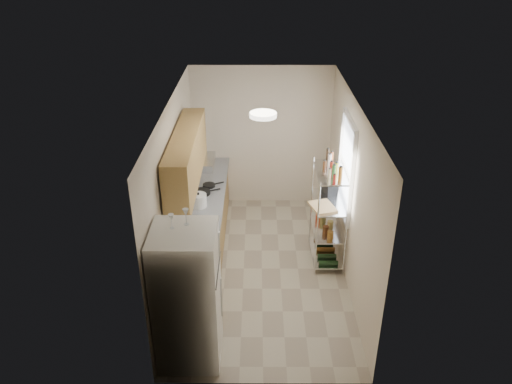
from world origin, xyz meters
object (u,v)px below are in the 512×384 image
rice_cooker (199,200)px  espresso_machine (330,183)px  cutting_board (323,207)px  refrigerator (188,297)px  frying_pan_large (202,192)px

rice_cooker → espresso_machine: size_ratio=0.82×
cutting_board → refrigerator: bearing=-133.4°
espresso_machine → rice_cooker: bearing=169.3°
frying_pan_large → espresso_machine: bearing=-27.9°
refrigerator → cutting_board: (1.76, 1.86, 0.15)m
refrigerator → rice_cooker: (-0.09, 2.09, 0.12)m
cutting_board → espresso_machine: 0.54m
frying_pan_large → cutting_board: 1.95m
rice_cooker → refrigerator: bearing=-87.6°
rice_cooker → espresso_machine: 2.03m
refrigerator → rice_cooker: refrigerator is taller
rice_cooker → espresso_machine: (2.00, 0.26, 0.16)m
cutting_board → espresso_machine: espresso_machine is taller
refrigerator → cutting_board: bearing=46.6°
refrigerator → rice_cooker: size_ratio=7.13×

